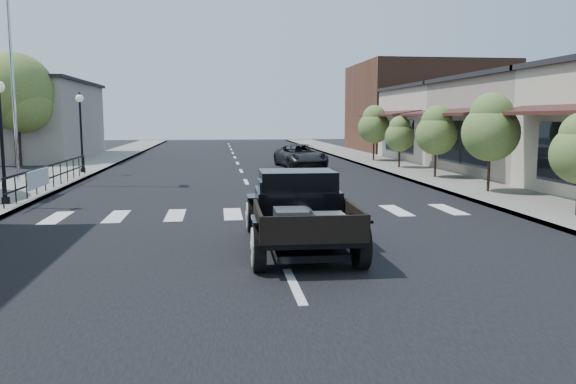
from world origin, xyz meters
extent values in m
plane|color=black|center=(0.00, 0.00, 0.00)|extent=(120.00, 120.00, 0.00)
cube|color=black|center=(0.00, 15.00, 0.01)|extent=(14.00, 80.00, 0.02)
cube|color=gray|center=(-8.50, 15.00, 0.07)|extent=(3.00, 80.00, 0.15)
cube|color=gray|center=(8.50, 15.00, 0.07)|extent=(3.00, 80.00, 0.15)
cube|color=gray|center=(-15.00, 28.00, 2.50)|extent=(10.00, 12.00, 5.00)
cube|color=gray|center=(15.00, 13.00, 2.25)|extent=(10.00, 9.00, 4.50)
cube|color=beige|center=(15.00, 22.00, 2.25)|extent=(10.00, 9.00, 4.50)
cube|color=brown|center=(15.50, 32.00, 3.50)|extent=(11.00, 10.00, 7.00)
cylinder|color=silver|center=(-9.20, 12.00, 5.94)|extent=(0.12, 0.12, 11.58)
imported|color=black|center=(3.34, 18.69, 0.64)|extent=(2.70, 4.82, 1.27)
camera|label=1|loc=(-1.21, -11.76, 2.74)|focal=35.00mm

